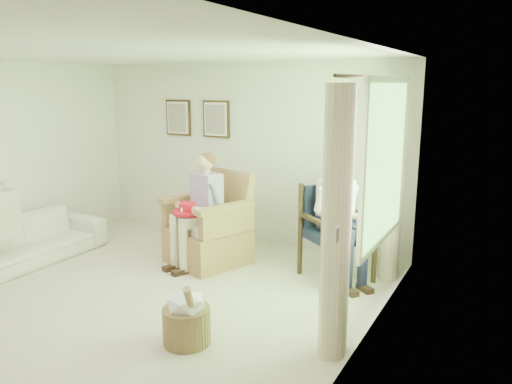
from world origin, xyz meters
TOP-DOWN VIEW (x-y plane):
  - floor at (0.00, 0.00)m, footprint 5.50×5.50m
  - back_wall at (0.00, 2.75)m, footprint 5.00×0.04m
  - right_wall at (2.50, 0.00)m, footprint 0.04×5.50m
  - ceiling at (0.00, 0.00)m, footprint 5.00×5.50m
  - window at (2.46, 1.20)m, footprint 0.13×2.50m
  - curtain_left at (2.33, 0.22)m, footprint 0.34×0.34m
  - curtain_right at (2.33, 2.18)m, footprint 0.34×0.34m
  - framed_print_left at (-1.15, 2.71)m, footprint 0.45×0.05m
  - framed_print_right at (-0.45, 2.71)m, footprint 0.45×0.05m
  - wicker_armchair at (0.13, 1.61)m, footprint 0.93×0.92m
  - wood_armchair at (1.78, 1.95)m, footprint 0.71×0.67m
  - sofa at (-1.95, 0.49)m, footprint 2.00×0.78m
  - person_wicker at (0.13, 1.46)m, footprint 0.40×0.62m
  - person_dark at (1.78, 1.77)m, footprint 0.40×0.62m
  - red_hat at (0.04, 1.27)m, footprint 0.37×0.37m
  - hatbox at (1.13, -0.26)m, footprint 0.44×0.44m

SIDE VIEW (x-z plane):
  - floor at x=0.00m, z-range 0.00..0.00m
  - hatbox at x=1.13m, z-range -0.07..0.56m
  - sofa at x=-1.95m, z-range 0.00..0.58m
  - wicker_armchair at x=0.13m, z-range -0.22..0.97m
  - wood_armchair at x=1.78m, z-range 0.05..1.15m
  - red_hat at x=0.04m, z-range 0.69..0.83m
  - person_wicker at x=0.13m, z-range 0.14..1.56m
  - person_dark at x=1.78m, z-range 0.14..1.58m
  - curtain_left at x=2.33m, z-range 0.00..2.30m
  - curtain_right at x=2.33m, z-range 0.00..2.30m
  - back_wall at x=0.00m, z-range 0.00..2.60m
  - right_wall at x=2.50m, z-range 0.00..2.60m
  - window at x=2.46m, z-range 0.77..2.40m
  - framed_print_left at x=-1.15m, z-range 1.51..2.06m
  - framed_print_right at x=-0.45m, z-range 1.51..2.06m
  - ceiling at x=0.00m, z-range 2.59..2.61m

